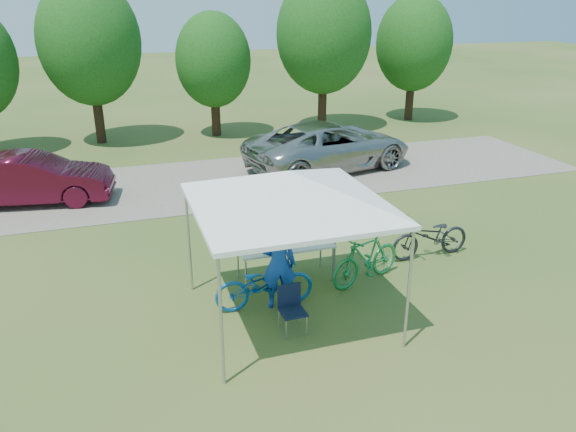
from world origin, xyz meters
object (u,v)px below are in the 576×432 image
bike_blue (264,283)px  minivan (329,146)px  cooler (269,239)px  cyclist (279,263)px  folding_chair (291,305)px  sedan (33,179)px  folding_table (285,246)px  bike_dark (431,237)px  bike_green (366,258)px

bike_blue → minivan: 8.92m
cooler → bike_blue: (-0.36, -0.90, -0.45)m
cyclist → folding_chair: bearing=97.4°
cooler → bike_blue: bearing=-111.6°
sedan → folding_table: bearing=-132.1°
cyclist → bike_blue: 0.47m
cyclist → bike_blue: cyclist is taller
bike_blue → minivan: bearing=-28.4°
bike_dark → sedan: sedan is taller
cooler → cyclist: cyclist is taller
folding_table → bike_blue: size_ratio=1.03×
minivan → bike_dark: bearing=163.5°
folding_chair → minivan: bearing=62.6°
folding_table → bike_dark: 3.34m
cooler → folding_chair: bearing=-94.1°
bike_blue → folding_chair: bearing=-163.9°
minivan → cooler: bearing=136.1°
cooler → bike_green: 1.96m
folding_table → cyclist: cyclist is taller
cyclist → sedan: bearing=-47.6°
bike_blue → sedan: bearing=32.9°
bike_blue → sedan: 8.55m
folding_chair → bike_green: bearing=29.0°
folding_chair → bike_green: 2.27m
folding_chair → cyclist: size_ratio=0.47×
bike_green → minivan: size_ratio=0.32×
folding_chair → bike_dark: bearing=23.4°
cooler → bike_green: cooler is taller
bike_dark → sedan: size_ratio=0.45×
folding_chair → bike_dark: (3.79, 1.77, 0.01)m
sedan → cooler: bearing=-133.9°
folding_table → bike_green: bike_green is taller
bike_blue → bike_dark: (4.02, 0.91, 0.01)m
folding_chair → cyclist: bearing=86.4°
bike_green → minivan: 7.79m
folding_table → sedan: size_ratio=0.46×
cooler → bike_blue: cooler is taller
cooler → bike_dark: 3.69m
cyclist → sedan: 8.73m
folding_table → cooler: bearing=180.0°
cooler → minivan: minivan is taller
sedan → bike_green: bearing=-127.5°
folding_table → bike_green: (1.50, -0.60, -0.20)m
minivan → sedan: (-8.90, -0.50, -0.09)m
cooler → cyclist: 0.96m
bike_blue → bike_dark: bearing=-76.1°
cooler → bike_dark: (3.66, 0.01, -0.45)m
bike_dark → sedan: bearing=-128.7°
cooler → bike_green: bearing=-18.2°
bike_dark → minivan: bearing=174.9°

